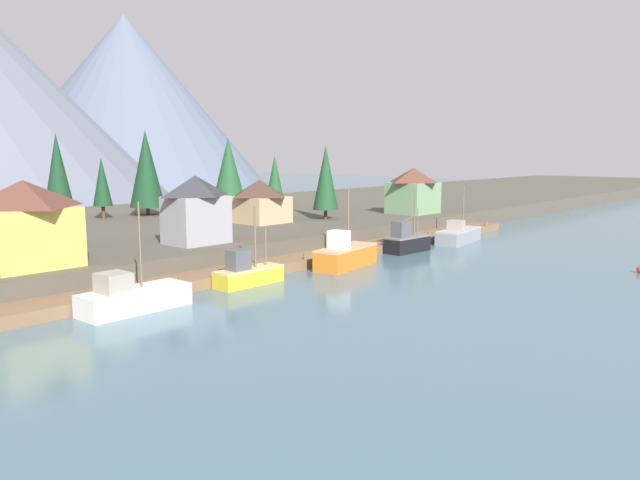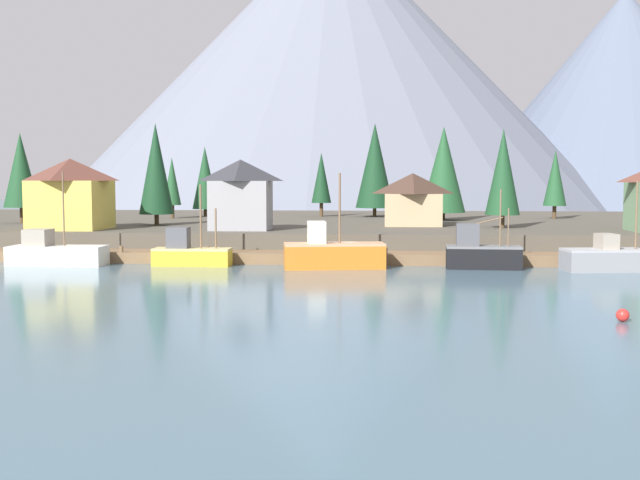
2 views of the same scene
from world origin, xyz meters
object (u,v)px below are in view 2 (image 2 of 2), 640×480
Objects in this scene: house_grey at (241,194)px; conifer_far_left at (555,178)px; house_tan at (413,199)px; conifer_far_right at (156,169)px; conifer_mid_left at (21,170)px; conifer_centre at (444,170)px; conifer_back_left at (321,178)px; channel_buoy at (623,315)px; fishing_boat_black at (481,253)px; conifer_near_left at (205,178)px; conifer_near_right at (172,182)px; fishing_boat_white at (55,253)px; conifer_back_right at (503,172)px; fishing_boat_grey at (617,258)px; fishing_boat_orange at (333,253)px; conifer_mid_right at (375,166)px; fishing_boat_yellow at (190,253)px; house_yellow at (71,193)px.

conifer_far_left is (36.69, 26.00, 1.66)m from house_grey.
conifer_far_right is (-28.65, -1.90, 3.34)m from house_tan.
conifer_mid_left is 0.90× the size of conifer_centre.
channel_buoy is at bearing -71.77° from conifer_back_left.
conifer_centre reaches higher than conifer_mid_left.
house_tan is at bearing -110.34° from conifer_centre.
fishing_boat_black is 0.71× the size of conifer_near_left.
conifer_near_right is 11.48× the size of channel_buoy.
conifer_far_left is at bearing 35.07° from fishing_boat_white.
conifer_back_right is at bearing -4.55° from conifer_mid_left.
fishing_boat_grey is at bearing -19.22° from house_grey.
fishing_boat_orange is 23.00m from house_tan.
conifer_back_left is 31.87m from conifer_back_right.
conifer_centre is (8.70, -8.75, -0.66)m from conifer_mid_right.
conifer_near_left is 32.94m from conifer_centre.
house_tan reaches higher than channel_buoy.
conifer_far_left is (2.72, 37.84, 6.76)m from fishing_boat_grey.
channel_buoy is at bearing -77.94° from house_tan.
fishing_boat_black is 0.77× the size of conifer_back_left.
conifer_far_right is at bearing 131.40° from channel_buoy.
house_grey is at bearing 36.66° from fishing_boat_white.
conifer_near_right is (-10.82, 33.90, 6.23)m from fishing_boat_yellow.
fishing_boat_orange is at bearing -109.46° from house_tan.
fishing_boat_orange is at bearing -94.19° from conifer_mid_right.
fishing_boat_white is 1.06× the size of conifer_near_right.
fishing_boat_black is 25.37m from channel_buoy.
fishing_boat_black is 0.95× the size of house_grey.
fishing_boat_white is 0.81× the size of conifer_mid_left.
conifer_back_left is (-7.35, -0.05, -1.70)m from conifer_mid_right.
fishing_boat_yellow is at bearing -103.52° from house_grey.
fishing_boat_grey is at bearing -69.65° from conifer_centre.
conifer_near_right is at bearing 176.22° from conifer_centre.
conifer_far_right is (-32.85, -13.24, -0.04)m from conifer_centre.
conifer_far_right reaches higher than fishing_boat_black.
house_grey is (-10.15, 11.91, 4.85)m from fishing_boat_orange.
house_tan is at bearing 157.98° from conifer_back_right.
conifer_mid_right is at bearing 102.23° from channel_buoy.
conifer_far_left is (51.41, 37.32, 6.71)m from fishing_boat_white.
conifer_mid_right is at bearing 68.45° from fishing_boat_yellow.
fishing_boat_grey is 47.05m from conifer_mid_right.
conifer_far_left is at bearing 41.10° from house_tan.
conifer_near_left reaches higher than fishing_boat_black.
conifer_near_right is at bearing 114.32° from fishing_boat_orange.
house_tan is 0.78× the size of conifer_far_left.
conifer_far_left is (19.01, 16.58, 2.33)m from house_tan.
house_yellow is at bearing -128.37° from conifer_back_left.
fishing_boat_black is 0.64× the size of conifer_mid_left.
conifer_mid_right is 32.67m from conifer_far_right.
conifer_far_right is at bearing 177.18° from conifer_back_right.
fishing_boat_grey is 60.02m from conifer_near_left.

